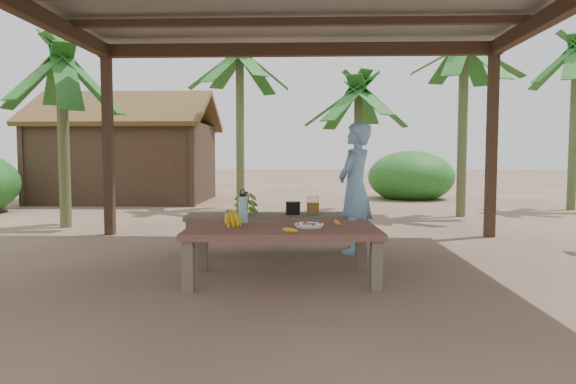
{
  "coord_description": "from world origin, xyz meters",
  "views": [
    {
      "loc": [
        0.14,
        -5.21,
        1.17
      ],
      "look_at": [
        -0.06,
        0.08,
        0.8
      ],
      "focal_mm": 32.0,
      "sensor_mm": 36.0,
      "label": 1
    }
  ],
  "objects_px": {
    "bench": "(276,219)",
    "work_table": "(282,234)",
    "woman": "(355,188)",
    "plate": "(309,225)",
    "cooking_pot": "(293,208)",
    "ripe_banana_bunch": "(228,217)",
    "water_flask": "(243,209)"
  },
  "relations": [
    {
      "from": "bench",
      "to": "work_table",
      "type": "bearing_deg",
      "value": -89.02
    },
    {
      "from": "work_table",
      "to": "woman",
      "type": "xyz_separation_m",
      "value": [
        0.81,
        1.36,
        0.35
      ]
    },
    {
      "from": "work_table",
      "to": "plate",
      "type": "relative_size",
      "value": 6.84
    },
    {
      "from": "work_table",
      "to": "bench",
      "type": "bearing_deg",
      "value": 92.92
    },
    {
      "from": "work_table",
      "to": "cooking_pot",
      "type": "height_order",
      "value": "cooking_pot"
    },
    {
      "from": "work_table",
      "to": "woman",
      "type": "height_order",
      "value": "woman"
    },
    {
      "from": "bench",
      "to": "ripe_banana_bunch",
      "type": "xyz_separation_m",
      "value": [
        -0.38,
        -1.41,
        0.19
      ]
    },
    {
      "from": "bench",
      "to": "cooking_pot",
      "type": "distance_m",
      "value": 0.25
    },
    {
      "from": "plate",
      "to": "cooking_pot",
      "type": "height_order",
      "value": "cooking_pot"
    },
    {
      "from": "plate",
      "to": "woman",
      "type": "relative_size",
      "value": 0.17
    },
    {
      "from": "woman",
      "to": "ripe_banana_bunch",
      "type": "bearing_deg",
      "value": -17.47
    },
    {
      "from": "work_table",
      "to": "bench",
      "type": "height_order",
      "value": "work_table"
    },
    {
      "from": "ripe_banana_bunch",
      "to": "water_flask",
      "type": "bearing_deg",
      "value": 62.05
    },
    {
      "from": "work_table",
      "to": "plate",
      "type": "bearing_deg",
      "value": -4.28
    },
    {
      "from": "plate",
      "to": "water_flask",
      "type": "distance_m",
      "value": 0.74
    },
    {
      "from": "woman",
      "to": "plate",
      "type": "bearing_deg",
      "value": 6.61
    },
    {
      "from": "ripe_banana_bunch",
      "to": "plate",
      "type": "bearing_deg",
      "value": -6.2
    },
    {
      "from": "cooking_pot",
      "to": "bench",
      "type": "bearing_deg",
      "value": -174.65
    },
    {
      "from": "water_flask",
      "to": "woman",
      "type": "distance_m",
      "value": 1.63
    },
    {
      "from": "water_flask",
      "to": "cooking_pot",
      "type": "relative_size",
      "value": 1.92
    },
    {
      "from": "work_table",
      "to": "cooking_pot",
      "type": "distance_m",
      "value": 1.51
    },
    {
      "from": "cooking_pot",
      "to": "woman",
      "type": "xyz_separation_m",
      "value": [
        0.75,
        -0.14,
        0.26
      ]
    },
    {
      "from": "plate",
      "to": "water_flask",
      "type": "xyz_separation_m",
      "value": [
        -0.67,
        0.31,
        0.12
      ]
    },
    {
      "from": "bench",
      "to": "cooking_pot",
      "type": "height_order",
      "value": "cooking_pot"
    },
    {
      "from": "work_table",
      "to": "water_flask",
      "type": "xyz_separation_m",
      "value": [
        -0.41,
        0.3,
        0.21
      ]
    },
    {
      "from": "work_table",
      "to": "ripe_banana_bunch",
      "type": "relative_size",
      "value": 6.97
    },
    {
      "from": "plate",
      "to": "water_flask",
      "type": "bearing_deg",
      "value": 155.14
    },
    {
      "from": "water_flask",
      "to": "cooking_pot",
      "type": "distance_m",
      "value": 1.3
    },
    {
      "from": "work_table",
      "to": "bench",
      "type": "relative_size",
      "value": 0.82
    },
    {
      "from": "ripe_banana_bunch",
      "to": "water_flask",
      "type": "relative_size",
      "value": 0.78
    },
    {
      "from": "ripe_banana_bunch",
      "to": "woman",
      "type": "distance_m",
      "value": 1.87
    },
    {
      "from": "ripe_banana_bunch",
      "to": "cooking_pot",
      "type": "distance_m",
      "value": 1.54
    }
  ]
}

